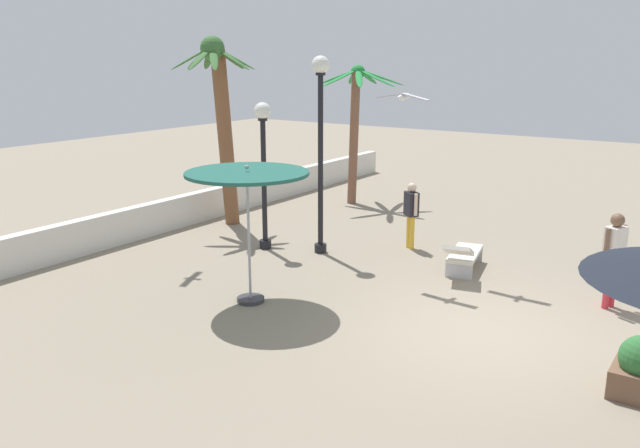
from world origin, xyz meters
TOP-DOWN VIEW (x-y plane):
  - ground_plane at (0.00, 0.00)m, footprint 56.00×56.00m
  - boundary_wall at (0.00, 9.25)m, footprint 25.20×0.30m
  - patio_umbrella_2 at (-1.01, 4.11)m, footprint 2.20×2.20m
  - palm_tree_0 at (7.40, 6.93)m, footprint 2.78×2.81m
  - palm_tree_2 at (2.94, 8.31)m, footprint 2.12×2.12m
  - lamp_post_0 at (1.86, 6.06)m, footprint 0.38×0.38m
  - lamp_post_1 at (2.33, 4.80)m, footprint 0.39×0.39m
  - lounge_chair_0 at (2.80, 1.50)m, footprint 1.92×0.91m
  - guest_0 at (3.80, 3.22)m, footprint 0.41×0.45m
  - guest_1 at (2.41, -1.44)m, footprint 0.52×0.37m
  - seagull_2 at (1.84, 2.53)m, footprint 0.38×1.15m

SIDE VIEW (x-z plane):
  - ground_plane at x=0.00m, z-range 0.00..0.00m
  - lounge_chair_0 at x=2.80m, z-range 0.00..0.81m
  - boundary_wall at x=0.00m, z-range 0.00..0.82m
  - guest_0 at x=3.80m, z-range 0.16..1.74m
  - guest_1 at x=2.41m, z-range 0.19..1.95m
  - lamp_post_0 at x=1.86m, z-range 0.48..3.90m
  - patio_umbrella_2 at x=-1.01m, z-range 0.96..3.52m
  - palm_tree_0 at x=7.40m, z-range 0.66..4.86m
  - lamp_post_1 at x=2.33m, z-range 0.61..5.05m
  - palm_tree_2 at x=2.94m, z-range 0.58..5.52m
  - seagull_2 at x=1.84m, z-range 3.58..3.73m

